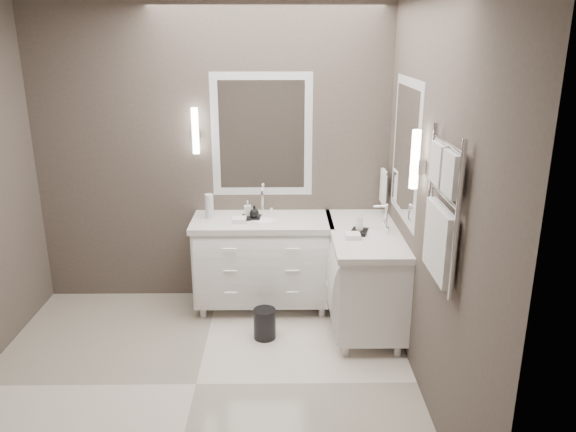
{
  "coord_description": "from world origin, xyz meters",
  "views": [
    {
      "loc": [
        0.62,
        -3.48,
        2.4
      ],
      "look_at": [
        0.67,
        0.7,
        1.05
      ],
      "focal_mm": 35.0,
      "sensor_mm": 36.0,
      "label": 1
    }
  ],
  "objects_px": {
    "vanity_right": "(364,271)",
    "vanity_back": "(263,257)",
    "waste_bin": "(265,324)",
    "towel_ladder": "(441,217)"
  },
  "relations": [
    {
      "from": "vanity_right",
      "to": "vanity_back",
      "type": "bearing_deg",
      "value": 159.62
    },
    {
      "from": "towel_ladder",
      "to": "waste_bin",
      "type": "relative_size",
      "value": 3.49
    },
    {
      "from": "towel_ladder",
      "to": "waste_bin",
      "type": "height_order",
      "value": "towel_ladder"
    },
    {
      "from": "vanity_back",
      "to": "waste_bin",
      "type": "height_order",
      "value": "vanity_back"
    },
    {
      "from": "vanity_back",
      "to": "vanity_right",
      "type": "bearing_deg",
      "value": -20.38
    },
    {
      "from": "vanity_right",
      "to": "towel_ladder",
      "type": "xyz_separation_m",
      "value": [
        0.23,
        -1.3,
        0.91
      ]
    },
    {
      "from": "vanity_back",
      "to": "towel_ladder",
      "type": "xyz_separation_m",
      "value": [
        1.1,
        -1.63,
        0.91
      ]
    },
    {
      "from": "vanity_back",
      "to": "towel_ladder",
      "type": "height_order",
      "value": "towel_ladder"
    },
    {
      "from": "vanity_back",
      "to": "waste_bin",
      "type": "xyz_separation_m",
      "value": [
        0.03,
        -0.58,
        -0.36
      ]
    },
    {
      "from": "towel_ladder",
      "to": "vanity_back",
      "type": "bearing_deg",
      "value": 124.1
    }
  ]
}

